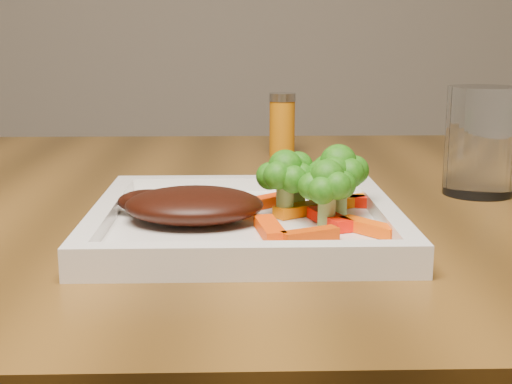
{
  "coord_description": "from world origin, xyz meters",
  "views": [
    {
      "loc": [
        0.07,
        -0.81,
        0.93
      ],
      "look_at": [
        0.08,
        -0.18,
        0.79
      ],
      "focal_mm": 50.0,
      "sensor_mm": 36.0,
      "label": 1
    }
  ],
  "objects_px": {
    "spice_shaker": "(282,124)",
    "drinking_glass": "(481,141)",
    "steak": "(194,205)",
    "plate": "(245,225)"
  },
  "relations": [
    {
      "from": "steak",
      "to": "drinking_glass",
      "type": "relative_size",
      "value": 1.03
    },
    {
      "from": "plate",
      "to": "steak",
      "type": "bearing_deg",
      "value": -171.46
    },
    {
      "from": "steak",
      "to": "drinking_glass",
      "type": "height_order",
      "value": "drinking_glass"
    },
    {
      "from": "plate",
      "to": "drinking_glass",
      "type": "relative_size",
      "value": 2.25
    },
    {
      "from": "spice_shaker",
      "to": "drinking_glass",
      "type": "height_order",
      "value": "drinking_glass"
    },
    {
      "from": "steak",
      "to": "drinking_glass",
      "type": "bearing_deg",
      "value": 26.86
    },
    {
      "from": "plate",
      "to": "steak",
      "type": "relative_size",
      "value": 2.18
    },
    {
      "from": "plate",
      "to": "drinking_glass",
      "type": "bearing_deg",
      "value": 29.59
    },
    {
      "from": "plate",
      "to": "steak",
      "type": "height_order",
      "value": "steak"
    },
    {
      "from": "steak",
      "to": "plate",
      "type": "bearing_deg",
      "value": 8.54
    }
  ]
}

